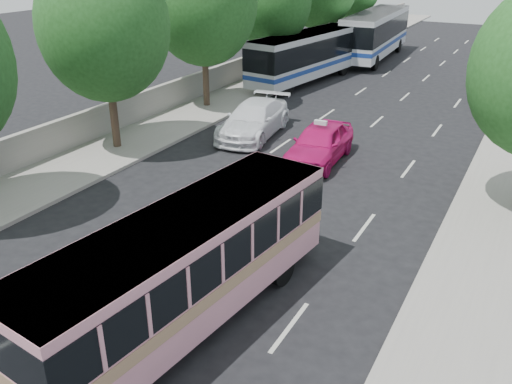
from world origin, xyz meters
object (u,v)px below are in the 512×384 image
Objects in this scene: pink_taxi at (320,143)px; tour_coach_rear at (376,31)px; white_pickup at (254,119)px; tour_coach_front at (306,53)px; pink_bus at (186,259)px.

tour_coach_rear is at bearing 98.55° from pink_taxi.
white_pickup is 0.50× the size of tour_coach_front.
tour_coach_front reaches higher than pink_bus.
pink_taxi reaches higher than white_pickup.
tour_coach_front reaches higher than white_pickup.
white_pickup is 0.45× the size of tour_coach_rear.
white_pickup is (-4.26, 1.79, -0.02)m from pink_taxi.
pink_bus is at bearing -83.11° from tour_coach_rear.
pink_bus reaches higher than white_pickup.
pink_bus is at bearing -86.54° from pink_taxi.
pink_taxi is 4.62m from white_pickup.
pink_taxi is 0.87× the size of white_pickup.
white_pickup is at bearing -91.25° from tour_coach_rear.
tour_coach_rear is at bearing 106.69° from pink_bus.
tour_coach_rear reaches higher than pink_taxi.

